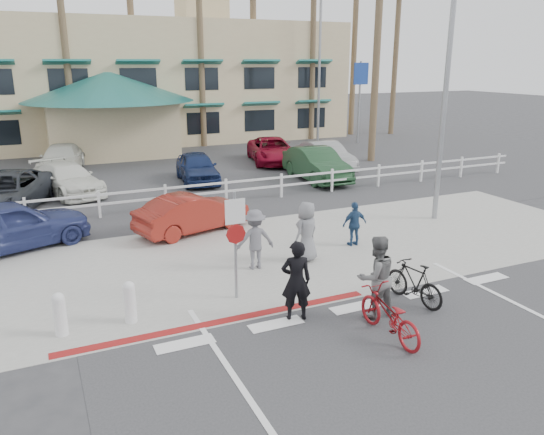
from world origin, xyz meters
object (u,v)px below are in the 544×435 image
sign_post (235,240)px  car_white_sedan (193,213)px  bike_black (414,282)px  car_red_compact (10,225)px  bike_red (389,315)px

sign_post → car_white_sedan: sign_post is taller
car_white_sedan → bike_black: bearing=-173.9°
car_white_sedan → car_red_compact: 5.44m
bike_red → car_white_sedan: (-1.64, 8.42, 0.13)m
bike_red → car_red_compact: bearing=-52.6°
sign_post → car_white_sedan: 5.48m
bike_red → sign_post: bearing=-55.5°
car_red_compact → bike_red: bearing=-161.2°
bike_red → car_white_sedan: bearing=-80.0°
sign_post → bike_red: sign_post is taller
car_red_compact → car_white_sedan: bearing=-114.8°
sign_post → car_red_compact: size_ratio=0.65×
sign_post → bike_black: size_ratio=1.74×
sign_post → bike_black: sign_post is taller
car_white_sedan → car_red_compact: car_red_compact is taller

